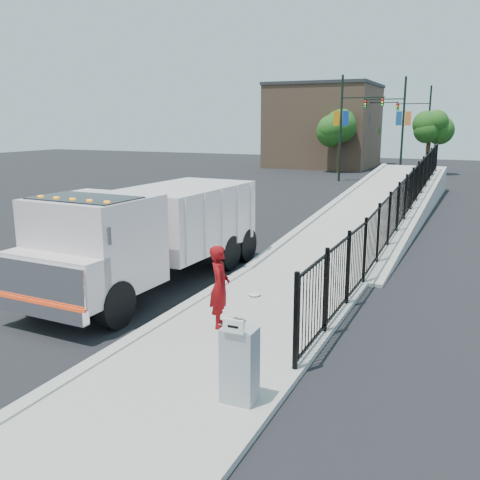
% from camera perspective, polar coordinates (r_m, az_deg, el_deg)
% --- Properties ---
extents(ground, '(120.00, 120.00, 0.00)m').
position_cam_1_polar(ground, '(13.23, -6.10, -7.67)').
color(ground, black).
rests_on(ground, ground).
extents(sidewalk, '(3.55, 12.00, 0.12)m').
position_cam_1_polar(sidewalk, '(10.73, -2.58, -12.25)').
color(sidewalk, '#9E998E').
rests_on(sidewalk, ground).
extents(curb, '(0.30, 12.00, 0.16)m').
position_cam_1_polar(curb, '(11.65, -11.18, -10.30)').
color(curb, '#ADAAA3').
rests_on(curb, ground).
extents(ramp, '(3.95, 24.06, 3.19)m').
position_cam_1_polar(ramp, '(27.38, 15.20, 2.51)').
color(ramp, '#9E998E').
rests_on(ramp, ground).
extents(iron_fence, '(0.10, 28.00, 1.80)m').
position_cam_1_polar(iron_fence, '(23.13, 17.14, 2.87)').
color(iron_fence, black).
rests_on(iron_fence, ground).
extents(truck, '(3.03, 8.45, 2.86)m').
position_cam_1_polar(truck, '(14.97, -9.78, 1.00)').
color(truck, black).
rests_on(truck, ground).
extents(worker, '(0.67, 0.79, 1.83)m').
position_cam_1_polar(worker, '(11.71, -2.18, -4.97)').
color(worker, maroon).
rests_on(worker, sidewalk).
extents(utility_cabinet, '(0.55, 0.40, 1.25)m').
position_cam_1_polar(utility_cabinet, '(8.78, -0.06, -13.18)').
color(utility_cabinet, gray).
rests_on(utility_cabinet, sidewalk).
extents(arrow_sign, '(0.35, 0.04, 0.22)m').
position_cam_1_polar(arrow_sign, '(8.30, -0.70, -9.20)').
color(arrow_sign, white).
rests_on(arrow_sign, utility_cabinet).
extents(debris, '(0.33, 0.33, 0.08)m').
position_cam_1_polar(debris, '(13.97, 1.56, -5.80)').
color(debris, silver).
rests_on(debris, sidewalk).
extents(light_pole_0, '(3.77, 0.22, 8.00)m').
position_cam_1_polar(light_pole_0, '(42.45, 11.12, 12.04)').
color(light_pole_0, black).
rests_on(light_pole_0, ground).
extents(light_pole_1, '(3.77, 0.22, 8.00)m').
position_cam_1_polar(light_pole_1, '(45.26, 16.61, 11.77)').
color(light_pole_1, black).
rests_on(light_pole_1, ground).
extents(light_pole_2, '(3.77, 0.22, 8.00)m').
position_cam_1_polar(light_pole_2, '(53.69, 13.36, 11.99)').
color(light_pole_2, black).
rests_on(light_pole_2, ground).
extents(light_pole_3, '(3.78, 0.22, 8.00)m').
position_cam_1_polar(light_pole_3, '(57.29, 19.17, 11.65)').
color(light_pole_3, black).
rests_on(light_pole_3, ground).
extents(tree_0, '(3.04, 3.04, 5.52)m').
position_cam_1_polar(tree_0, '(49.48, 10.57, 11.63)').
color(tree_0, '#382314').
rests_on(tree_0, ground).
extents(tree_1, '(2.26, 2.26, 5.13)m').
position_cam_1_polar(tree_1, '(49.69, 19.58, 11.08)').
color(tree_1, '#382314').
rests_on(tree_1, ground).
extents(tree_2, '(2.50, 2.50, 5.25)m').
position_cam_1_polar(tree_2, '(60.09, 13.51, 11.59)').
color(tree_2, '#382314').
rests_on(tree_2, ground).
extents(building, '(10.00, 10.00, 8.00)m').
position_cam_1_polar(building, '(56.79, 8.95, 11.81)').
color(building, '#8C664C').
rests_on(building, ground).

